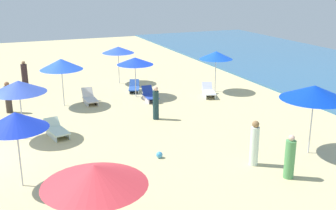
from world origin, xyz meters
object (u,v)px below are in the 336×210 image
lounge_chair_1_0 (57,130)px  umbrella_8 (94,175)px  lounge_chair_0_0 (90,98)px  umbrella_3 (314,92)px  umbrella_1 (19,87)px  umbrella_6 (216,55)px  lounge_chair_2_1 (134,88)px  umbrella_9 (118,50)px  umbrella_2 (135,61)px  lounge_chair_6_0 (209,92)px  beachgoer_3 (156,103)px  beachgoer_0 (8,98)px  beach_ball_0 (159,155)px  lounge_chair_2_0 (150,96)px  beachgoer_2 (25,76)px  beachgoer_1 (254,144)px  beachgoer_4 (290,158)px  umbrella_0 (61,64)px  umbrella_4 (16,120)px

lounge_chair_1_0 → umbrella_8: (8.57, -0.27, 1.91)m
lounge_chair_0_0 → umbrella_3: (9.74, 6.26, 2.13)m
lounge_chair_0_0 → umbrella_1: (4.04, -3.66, 1.97)m
umbrella_1 → umbrella_6: (-3.60, 10.96, -0.08)m
lounge_chair_2_1 → umbrella_9: bearing=116.1°
umbrella_2 → lounge_chair_6_0: bearing=68.5°
umbrella_8 → beachgoer_3: umbrella_8 is taller
umbrella_1 → beachgoer_0: (-3.97, -0.37, -1.49)m
beach_ball_0 → lounge_chair_6_0: bearing=140.3°
lounge_chair_6_0 → beachgoer_0: beachgoer_0 is taller
umbrella_2 → umbrella_3: 10.65m
lounge_chair_0_0 → lounge_chair_2_0: lounge_chair_0_0 is taller
lounge_chair_2_1 → beach_ball_0: (9.39, -2.09, -0.11)m
beachgoer_2 → beachgoer_3: 9.71m
umbrella_8 → beachgoer_0: (-12.76, -1.41, -1.42)m
beachgoer_1 → beachgoer_3: (-6.05, -1.41, -0.03)m
umbrella_2 → umbrella_6: 4.69m
umbrella_2 → beachgoer_1: 10.25m
lounge_chair_6_0 → umbrella_9: umbrella_9 is taller
umbrella_3 → beachgoer_4: (1.41, -2.03, -1.68)m
lounge_chair_2_1 → beachgoer_2: size_ratio=0.82×
beachgoer_4 → umbrella_9: bearing=-3.0°
umbrella_9 → umbrella_3: bearing=14.9°
lounge_chair_1_0 → beachgoer_2: beachgoer_2 is taller
beachgoer_4 → lounge_chair_6_0: bearing=-21.6°
umbrella_6 → beach_ball_0: 10.15m
lounge_chair_2_1 → beachgoer_2: (-3.01, -5.83, 0.57)m
lounge_chair_2_0 → beachgoer_1: (9.05, 0.61, 0.51)m
umbrella_1 → umbrella_6: 11.53m
lounge_chair_2_1 → beachgoer_0: beachgoer_0 is taller
umbrella_0 → lounge_chair_6_0: 8.14m
umbrella_0 → beachgoer_4: 12.60m
umbrella_3 → lounge_chair_1_0: bearing=-122.5°
umbrella_2 → lounge_chair_2_1: size_ratio=1.59×
lounge_chair_2_0 → lounge_chair_2_1: size_ratio=0.99×
lounge_chair_2_1 → beachgoer_3: bearing=-76.6°
umbrella_4 → umbrella_6: bearing=124.9°
beachgoer_3 → umbrella_9: bearing=-1.3°
umbrella_2 → umbrella_3: (10.02, 3.60, 0.36)m
lounge_chair_0_0 → lounge_chair_2_0: 3.21m
umbrella_6 → beachgoer_4: size_ratio=1.56×
umbrella_1 → beachgoer_1: 9.49m
beachgoer_2 → umbrella_4: bearing=-16.5°
umbrella_8 → beachgoer_3: 10.39m
lounge_chair_0_0 → umbrella_8: bearing=-103.4°
umbrella_0 → beachgoer_1: umbrella_0 is taller
umbrella_8 → beach_ball_0: 6.28m
umbrella_1 → beachgoer_0: bearing=-174.7°
beachgoer_2 → beach_ball_0: bearing=5.3°
umbrella_2 → beachgoer_1: umbrella_2 is taller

